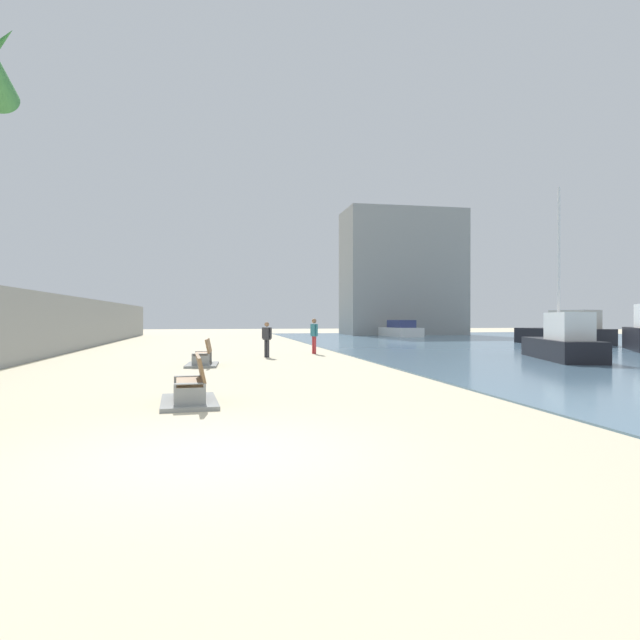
{
  "coord_description": "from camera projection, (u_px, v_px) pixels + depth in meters",
  "views": [
    {
      "loc": [
        -0.01,
        -7.1,
        1.75
      ],
      "look_at": [
        3.56,
        11.39,
        1.67
      ],
      "focal_mm": 30.59,
      "sensor_mm": 36.0,
      "label": 1
    }
  ],
  "objects": [
    {
      "name": "person_walking",
      "position": [
        267.0,
        337.0,
        23.98
      ],
      "size": [
        0.41,
        0.39,
        1.56
      ],
      "color": "#333338",
      "rests_on": "ground"
    },
    {
      "name": "boat_far_left",
      "position": [
        398.0,
        330.0,
        50.52
      ],
      "size": [
        2.8,
        7.05,
        1.49
      ],
      "color": "white",
      "rests_on": "water_bay"
    },
    {
      "name": "bench_near",
      "position": [
        190.0,
        392.0,
        11.09
      ],
      "size": [
        1.24,
        2.17,
        0.98
      ],
      "color": "gray",
      "rests_on": "ground"
    },
    {
      "name": "harbor_building",
      "position": [
        403.0,
        273.0,
        55.69
      ],
      "size": [
        12.0,
        6.0,
        12.63
      ],
      "primitive_type": "cube",
      "color": "gray",
      "rests_on": "ground"
    },
    {
      "name": "seawall",
      "position": [
        36.0,
        325.0,
        23.22
      ],
      "size": [
        0.8,
        64.0,
        2.85
      ],
      "primitive_type": "cube",
      "color": "gray",
      "rests_on": "ground"
    },
    {
      "name": "bench_far",
      "position": [
        203.0,
        359.0,
        19.77
      ],
      "size": [
        1.21,
        2.16,
        0.98
      ],
      "color": "gray",
      "rests_on": "ground"
    },
    {
      "name": "person_standing",
      "position": [
        314.0,
        333.0,
        26.31
      ],
      "size": [
        0.31,
        0.48,
        1.71
      ],
      "color": "#B22D33",
      "rests_on": "ground"
    },
    {
      "name": "boat_distant",
      "position": [
        566.0,
        332.0,
        35.05
      ],
      "size": [
        3.68,
        6.51,
        2.19
      ],
      "color": "black",
      "rests_on": "water_bay"
    },
    {
      "name": "ground_plane",
      "position": [
        215.0,
        356.0,
        24.65
      ],
      "size": [
        120.0,
        120.0,
        0.0
      ],
      "primitive_type": "plane",
      "color": "beige"
    },
    {
      "name": "boat_mid_bay",
      "position": [
        563.0,
        342.0,
        22.14
      ],
      "size": [
        3.21,
        5.99,
        7.14
      ],
      "color": "black",
      "rests_on": "water_bay"
    }
  ]
}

